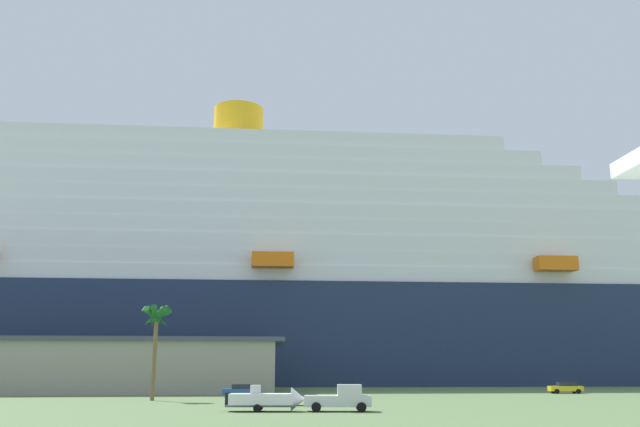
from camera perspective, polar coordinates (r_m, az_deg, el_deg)
The scene contains 10 objects.
ground_plane at distance 107.28m, azimuth -0.55°, elevation -15.10°, with size 600.00×600.00×0.00m, color #567042.
cruise_ship at distance 144.70m, azimuth 5.44°, elevation -6.39°, with size 283.47×39.18×66.62m.
terminal_building at distance 109.16m, azimuth -22.43°, elevation -12.05°, with size 70.71×27.19×7.74m.
pickup_truck at distance 57.76m, azimuth 1.79°, elevation -15.71°, with size 5.71×2.54×2.20m.
small_boat_on_trailer at distance 57.88m, azimuth -4.31°, elevation -15.76°, with size 7.53×2.49×2.15m.
palm_tree at distance 78.66m, azimuth -13.98°, elevation -9.04°, with size 3.48×3.59×10.64m.
parked_car_yellow_taxi at distance 102.67m, azimuth 20.49°, elevation -13.92°, with size 4.70×2.47×1.58m.
parked_car_white_van at distance 102.40m, azimuth -24.52°, elevation -13.58°, with size 4.51×2.77×1.58m.
parked_car_blue_suv at distance 85.17m, azimuth -6.86°, elevation -14.95°, with size 4.43×2.25×1.58m.
parked_car_silver_sedan at distance 98.96m, azimuth -14.49°, elevation -14.38°, with size 4.41×2.47×1.58m.
Camera 1 is at (-5.27, -77.09, 3.61)m, focal length 36.99 mm.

